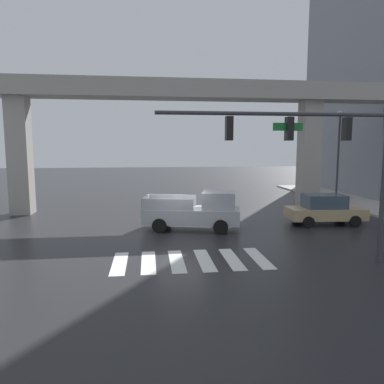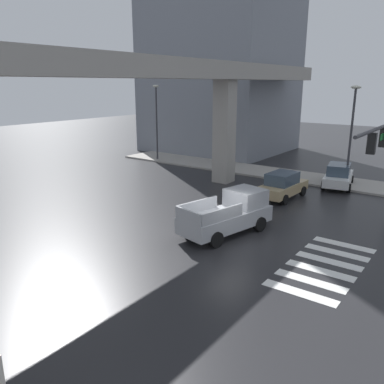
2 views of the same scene
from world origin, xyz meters
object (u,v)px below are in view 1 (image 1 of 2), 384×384
(pickup_truck, at_px, (197,212))
(street_lamp_far_north, at_px, (299,146))
(traffic_signal_mast, at_px, (319,144))
(sedan_tan, at_px, (325,209))
(street_lamp_mid_block, at_px, (339,145))

(pickup_truck, xyz_separation_m, street_lamp_far_north, (12.49, 15.86, 3.57))
(pickup_truck, height_order, traffic_signal_mast, traffic_signal_mast)
(sedan_tan, distance_m, street_lamp_mid_block, 9.97)
(traffic_signal_mast, bearing_deg, pickup_truck, 120.25)
(sedan_tan, distance_m, street_lamp_far_north, 16.59)
(pickup_truck, distance_m, street_lamp_mid_block, 15.40)
(sedan_tan, relative_size, street_lamp_mid_block, 0.61)
(street_lamp_far_north, bearing_deg, traffic_signal_mast, -111.88)
(sedan_tan, distance_m, traffic_signal_mast, 8.57)
(pickup_truck, relative_size, street_lamp_mid_block, 0.74)
(pickup_truck, relative_size, street_lamp_far_north, 0.74)
(pickup_truck, relative_size, traffic_signal_mast, 0.62)
(pickup_truck, height_order, street_lamp_far_north, street_lamp_far_north)
(sedan_tan, bearing_deg, traffic_signal_mast, -120.02)
(pickup_truck, distance_m, sedan_tan, 7.51)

